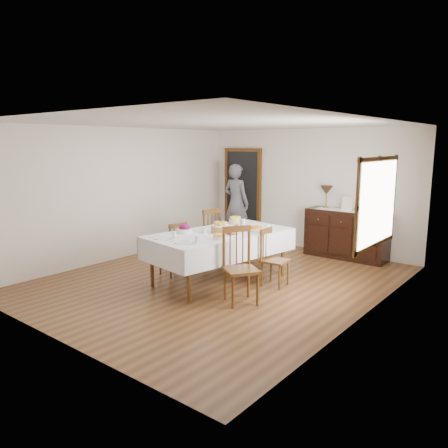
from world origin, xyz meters
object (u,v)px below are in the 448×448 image
Objects in this scene: chair_left_near at (174,249)px; chair_right_near at (240,265)px; chair_right_far at (273,257)px; dining_table at (220,238)px; table_lamp at (327,191)px; person at (236,201)px; chair_left_far at (207,236)px; sideboard at (346,234)px.

chair_left_near is 1.70m from chair_right_near.
chair_right_near reaches higher than chair_right_far.
chair_left_near is at bearing 104.94° from chair_right_far.
dining_table is 5.64× the size of table_lamp.
chair_right_near is at bearing -25.16° from dining_table.
chair_left_near is 2.06× the size of table_lamp.
table_lamp is (2.17, 0.21, 0.35)m from person.
person reaches higher than chair_left_near.
chair_left_far is 0.99× the size of chair_right_near.
sideboard is 0.83× the size of person.
table_lamp reaches higher than chair_left_near.
person is at bearing -149.39° from chair_left_far.
chair_left_far is at bearing 152.69° from dining_table.
dining_table is at bearing -100.86° from table_lamp.
table_lamp is (1.37, 3.05, 0.85)m from chair_left_near.
table_lamp is (-0.49, 0.04, 0.84)m from sideboard.
person is (-2.66, -0.17, 0.49)m from sideboard.
dining_table is at bearing 116.21° from chair_left_near.
table_lamp reaches higher than chair_left_far.
table_lamp is (1.37, 2.18, 0.78)m from chair_left_far.
chair_left_near is 0.58× the size of sideboard.
table_lamp reaches higher than chair_right_far.
person reaches higher than chair_right_near.
chair_right_near is at bearing 88.24° from chair_left_near.
chair_right_far is 0.48× the size of person.
person is at bearing -174.44° from table_lamp.
person reaches higher than table_lamp.
sideboard is (0.19, 3.34, -0.07)m from chair_right_near.
chair_right_near is at bearing 62.76° from chair_left_far.
table_lamp reaches higher than dining_table.
chair_right_far is at bearing 119.58° from chair_left_near.
sideboard is 2.71m from person.
chair_left_far is (-0.83, 0.62, -0.19)m from dining_table.
person is 4.24× the size of table_lamp.
chair_left_near is 0.88m from chair_left_far.
table_lamp is at bearing -174.20° from person.
chair_left_far reaches higher than sideboard.
table_lamp is (0.54, 2.80, 0.59)m from dining_table.
sideboard is (1.86, 3.01, 0.01)m from chair_left_near.
dining_table is 3.07m from person.
chair_left_far is (-0.00, 0.87, 0.07)m from chair_left_near.
person is at bearing -154.92° from chair_left_near.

